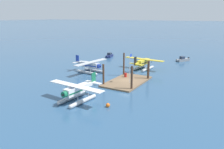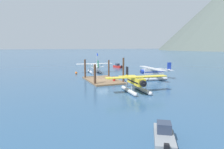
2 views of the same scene
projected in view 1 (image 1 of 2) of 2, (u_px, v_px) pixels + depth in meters
ground_plane at (127, 82)px, 45.83m from camera, size 1200.00×1200.00×0.00m
dock_platform at (127, 82)px, 45.79m from camera, size 11.48×6.54×0.30m
piling_near_left at (132, 78)px, 40.36m from camera, size 0.41×0.41×4.55m
piling_near_right at (148, 70)px, 47.14m from camera, size 0.48×0.48×4.09m
piling_far_left at (103, 75)px, 43.19m from camera, size 0.38×0.38×4.25m
piling_far_right at (124, 64)px, 50.15m from camera, size 0.36×0.36×5.25m
flagpole at (130, 65)px, 43.49m from camera, size 0.95×0.10×5.89m
fuel_drum at (125, 75)px, 48.52m from camera, size 0.62×0.62×0.88m
mooring_buoy at (108, 105)px, 33.29m from camera, size 0.63×0.63×0.63m
seaplane_silver_bow_right at (90, 66)px, 53.09m from camera, size 10.49×7.96×3.84m
seaplane_white_port_fwd at (77, 92)px, 35.27m from camera, size 7.97×10.48×3.84m
seaplane_yellow_stbd_fwd at (143, 63)px, 56.41m from camera, size 7.96×10.49×3.84m
boat_navy_open_east at (109, 56)px, 73.58m from camera, size 4.79×2.51×1.50m
boat_grey_open_se at (183, 60)px, 66.87m from camera, size 4.35×3.52×1.50m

